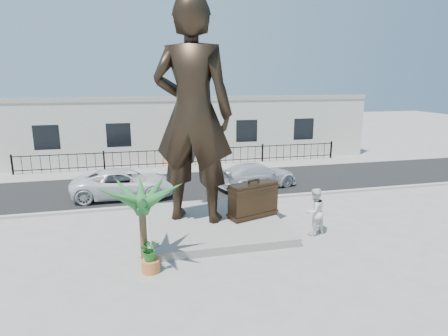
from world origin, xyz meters
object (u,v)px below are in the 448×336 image
at_px(suitcase, 253,200).
at_px(tourist, 314,212).
at_px(statue, 193,114).
at_px(car_white, 125,183).

bearing_deg(suitcase, tourist, -57.34).
xyz_separation_m(statue, tourist, (4.30, -1.97, -3.63)).
xyz_separation_m(tourist, car_white, (-7.12, 6.56, -0.20)).
bearing_deg(car_white, statue, -144.91).
distance_m(statue, suitcase, 4.26).
relative_size(suitcase, car_white, 0.40).
bearing_deg(suitcase, statue, 152.58).
xyz_separation_m(statue, car_white, (-2.82, 4.59, -3.83)).
height_order(suitcase, car_white, suitcase).
height_order(suitcase, tourist, tourist).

